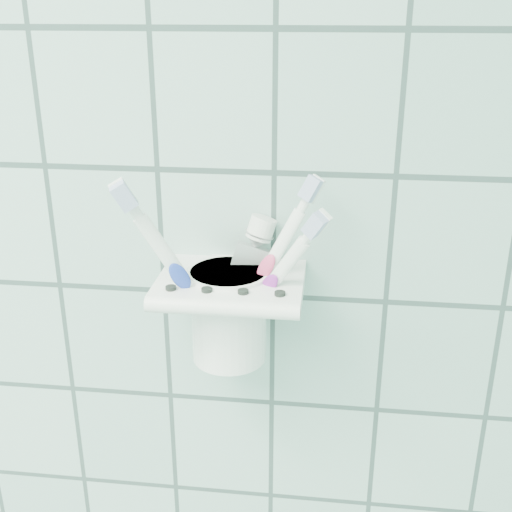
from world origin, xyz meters
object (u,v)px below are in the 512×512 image
(cup, at_px, (229,311))
(toothpaste_tube, at_px, (222,272))
(toothbrush_blue, at_px, (219,259))
(toothbrush_pink, at_px, (233,254))
(holder_bracket, at_px, (232,285))
(toothbrush_orange, at_px, (226,251))

(cup, distance_m, toothpaste_tube, 0.04)
(toothbrush_blue, bearing_deg, toothbrush_pink, 22.63)
(toothbrush_pink, bearing_deg, cup, 103.16)
(holder_bracket, height_order, cup, same)
(toothbrush_blue, relative_size, toothbrush_orange, 1.04)
(holder_bracket, bearing_deg, toothpaste_tube, 127.74)
(holder_bracket, distance_m, toothbrush_blue, 0.03)
(toothbrush_orange, bearing_deg, toothbrush_pink, -39.35)
(toothbrush_orange, xyz_separation_m, toothpaste_tube, (-0.00, -0.00, -0.02))
(toothbrush_pink, xyz_separation_m, toothbrush_blue, (-0.01, 0.00, -0.01))
(holder_bracket, relative_size, toothbrush_orange, 0.73)
(holder_bracket, height_order, toothpaste_tube, toothpaste_tube)
(cup, bearing_deg, toothbrush_orange, 104.42)
(cup, bearing_deg, toothbrush_pink, -56.83)
(toothbrush_pink, relative_size, toothbrush_blue, 1.05)
(toothpaste_tube, bearing_deg, cup, -56.63)
(toothbrush_blue, distance_m, toothpaste_tube, 0.03)
(holder_bracket, height_order, toothbrush_blue, toothbrush_blue)
(toothbrush_blue, distance_m, toothbrush_orange, 0.02)
(toothbrush_orange, relative_size, toothpaste_tube, 1.27)
(holder_bracket, distance_m, toothbrush_orange, 0.03)
(holder_bracket, relative_size, toothpaste_tube, 0.93)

